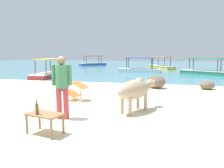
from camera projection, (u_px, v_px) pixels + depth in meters
name	position (u px, v px, depth m)	size (l,w,h in m)	color
sand_beach	(68.00, 119.00, 5.83)	(18.00, 14.00, 0.04)	beige
water_surface	(144.00, 67.00, 27.04)	(60.00, 36.00, 0.03)	teal
cow	(135.00, 90.00, 6.40)	(1.15, 1.70, 0.98)	tan
low_bench_table	(45.00, 117.00, 4.67)	(0.85, 0.62, 0.45)	olive
bottle	(37.00, 109.00, 4.58)	(0.07, 0.07, 0.30)	brown
deck_chair_near	(76.00, 90.00, 7.98)	(0.82, 0.62, 0.68)	olive
person_standing	(62.00, 83.00, 5.68)	(0.49, 0.32, 1.62)	#CC3D47
shore_rock_large	(207.00, 85.00, 10.40)	(0.70, 0.67, 0.41)	#6B5B4C
shore_rock_medium	(64.00, 87.00, 10.16)	(0.57, 0.44, 0.30)	#6B5B4C
shore_rock_small	(156.00, 82.00, 10.71)	(0.93, 0.74, 0.63)	#6B5B4C
boat_green	(204.00, 71.00, 17.53)	(3.76, 2.82, 1.29)	#338E66
boat_yellow	(161.00, 66.00, 24.03)	(3.13, 3.63, 1.29)	gold
boat_red	(49.00, 73.00, 15.63)	(1.29, 3.71, 1.29)	#C63833
boat_white	(140.00, 69.00, 19.55)	(3.75, 1.44, 1.29)	white
boat_blue	(93.00, 63.00, 29.93)	(3.47, 3.36, 1.29)	#3866B7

